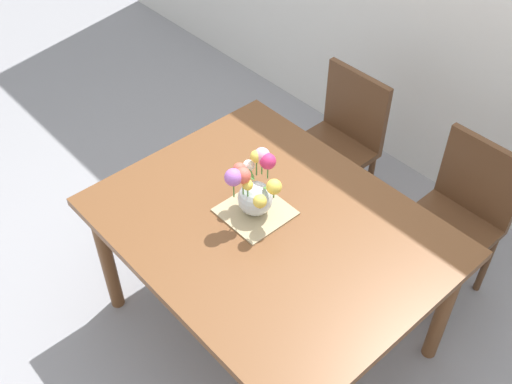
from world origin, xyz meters
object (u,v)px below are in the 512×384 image
Objects in this scene: chair_right at (459,213)px; flower_vase at (255,188)px; dining_table at (270,238)px; chair_left at (340,138)px.

chair_right is 3.23× the size of flower_vase.
flower_vase is (-0.10, 0.00, 0.23)m from dining_table.
chair_right reaches higher than dining_table.
dining_table is 1.01m from chair_left.
flower_vase reaches higher than dining_table.
chair_right is (0.40, 0.91, -0.16)m from dining_table.
chair_right is 1.11m from flower_vase.
dining_table is at bearing 113.58° from chair_left.
dining_table is 1.62× the size of chair_right.
flower_vase reaches higher than chair_right.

